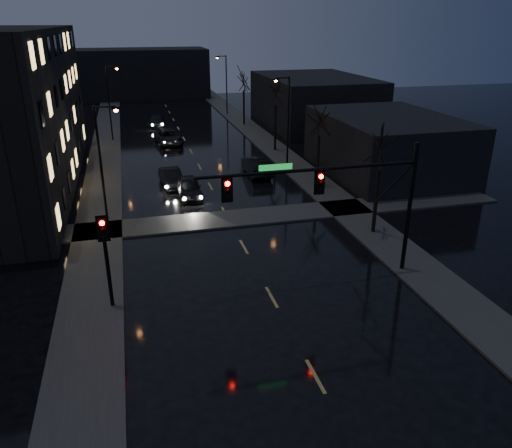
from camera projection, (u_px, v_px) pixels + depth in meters
ground at (336, 413)px, 17.13m from camera, size 160.00×160.00×0.00m
sidewalk_left at (104, 164)px, 46.51m from camera, size 3.00×140.00×0.12m
sidewalk_right at (279, 153)px, 50.41m from camera, size 3.00×140.00×0.12m
sidewalk_cross at (229, 219)px, 33.68m from camera, size 40.00×3.00×0.12m
commercial_right_near at (387, 145)px, 43.03m from camera, size 10.00×14.00×5.00m
commercial_right_far at (314, 101)px, 62.89m from camera, size 12.00×18.00×6.00m
far_block at (141, 73)px, 84.79m from camera, size 22.00×10.00×8.00m
signal_mast at (343, 190)px, 24.22m from camera, size 11.11×0.41×7.00m
signal_pole_left at (106, 249)px, 22.32m from camera, size 0.35×0.41×4.53m
tree_near at (382, 136)px, 29.24m from camera, size 3.52×3.52×8.08m
tree_mid_a at (320, 114)px, 38.34m from camera, size 3.30×3.30×7.58m
tree_mid_b at (276, 85)px, 48.80m from camera, size 3.74×3.74×8.59m
tree_far at (244, 76)px, 61.55m from camera, size 3.43×3.43×7.88m
streetlight_l_near at (104, 160)px, 29.70m from camera, size 1.53×0.28×8.00m
streetlight_l_far at (110, 97)px, 53.88m from camera, size 1.53×0.28×8.00m
streetlight_r_mid at (286, 114)px, 43.93m from camera, size 1.53×0.28×8.00m
streetlight_r_far at (225, 80)px, 69.01m from camera, size 1.53×0.28×8.00m
oncoming_car_a at (189, 187)px, 37.76m from camera, size 1.87×4.42×1.49m
oncoming_car_b at (172, 178)px, 40.29m from camera, size 1.92×4.38×1.40m
oncoming_car_c at (168, 137)px, 53.94m from camera, size 3.02×5.50×1.46m
oncoming_car_d at (156, 121)px, 62.74m from camera, size 2.37×4.68×1.30m
lead_car at (256, 165)px, 43.18m from camera, size 1.79×4.96×1.63m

